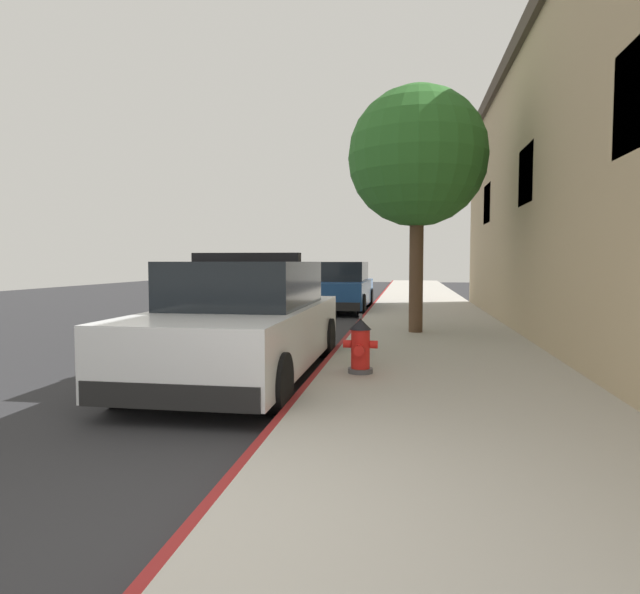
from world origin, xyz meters
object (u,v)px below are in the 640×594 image
object	(u,v)px
police_cruiser	(245,322)
fire_hydrant	(360,346)
parked_car_silver_ahead	(339,287)
street_tree	(417,158)

from	to	relation	value
police_cruiser	fire_hydrant	world-z (taller)	police_cruiser
fire_hydrant	police_cruiser	bearing A→B (deg)	173.59
police_cruiser	parked_car_silver_ahead	bearing A→B (deg)	90.05
police_cruiser	fire_hydrant	size ratio (longest dim) A/B	6.37
fire_hydrant	street_tree	distance (m)	5.38
parked_car_silver_ahead	fire_hydrant	xyz separation A→B (m)	(1.58, -10.50, -0.25)
fire_hydrant	street_tree	world-z (taller)	street_tree
police_cruiser	parked_car_silver_ahead	distance (m)	10.32
parked_car_silver_ahead	fire_hydrant	distance (m)	10.62
police_cruiser	parked_car_silver_ahead	xyz separation A→B (m)	(-0.01, 10.32, -0.00)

